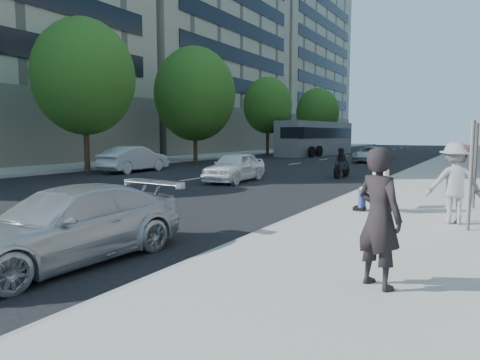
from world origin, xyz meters
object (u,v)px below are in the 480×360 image
Objects in this scene: parked_sedan at (67,225)px; white_sedan_mid at (134,159)px; pedestrian_woman at (379,218)px; bus at (316,139)px; seated_protester at (376,183)px; motorcycle at (342,164)px; jogger at (454,183)px; white_sedan_near at (235,167)px; protest_banner at (473,164)px; white_sedan_far at (371,154)px.

parked_sedan is 0.98× the size of white_sedan_mid.
bus is (-13.91, 35.46, 0.60)m from pedestrian_woman.
bus is at bearing 108.20° from parked_sedan.
seated_protester reaches higher than parked_sedan.
motorcycle is at bearing -60.42° from bus.
seated_protester is 0.74× the size of jogger.
white_sedan_near is 1.87× the size of motorcycle.
protest_banner is (0.31, 0.90, 0.37)m from jogger.
motorcycle reaches higher than parked_sedan.
white_sedan_near is (-7.25, 5.24, -0.22)m from seated_protester.
motorcycle is at bearing -82.00° from jogger.
jogger is 4.80m from pedestrian_woman.
jogger is (1.77, -0.61, 0.16)m from seated_protester.
white_sedan_mid reaches higher than white_sedan_near.
jogger is 1.00× the size of pedestrian_woman.
bus reaches higher than white_sedan_near.
motorcycle is 0.17× the size of bus.
white_sedan_mid is (-16.68, 6.38, -0.70)m from protest_banner.
parked_sedan is 17.13m from white_sedan_mid.
pedestrian_woman is at bearing -73.74° from white_sedan_far.
bus is (-5.42, 24.83, 0.98)m from white_sedan_near.
parked_sedan is at bearing 128.95° from white_sedan_mid.
white_sedan_far is (9.37, 14.99, -0.12)m from white_sedan_mid.
bus is (1.94, 23.40, 0.93)m from white_sedan_mid.
white_sedan_mid is (-14.61, 6.67, -0.17)m from seated_protester.
white_sedan_near is 0.31× the size of bus.
pedestrian_woman is 13.61m from white_sedan_near.
jogger reaches higher than white_sedan_near.
bus is (-12.67, 30.07, 0.76)m from seated_protester.
white_sedan_mid is at bearing 134.62° from parked_sedan.
pedestrian_woman reaches higher than parked_sedan.
seated_protester is at bearing 65.39° from parked_sedan.
pedestrian_woman is at bearing 15.42° from parked_sedan.
protest_banner is 17.88m from white_sedan_mid.
jogger reaches higher than white_sedan_mid.
protest_banner is at bearing -129.72° from jogger.
parked_sedan is 12.18m from white_sedan_near.
motorcycle is (-0.26, 15.64, 0.03)m from parked_sedan.
parked_sedan is 1.00× the size of white_sedan_far.
white_sedan_near is at bearing -71.43° from bus.
seated_protester is 0.31× the size of white_sedan_mid.
seated_protester is 0.31× the size of parked_sedan.
jogger is at bearing -58.55° from bus.
pedestrian_woman is 19.92m from white_sedan_mid.
white_sedan_mid is at bearing -44.88° from jogger.
white_sedan_mid is (-15.85, 12.05, -0.33)m from pedestrian_woman.
protest_banner reaches higher than pedestrian_woman.
protest_banner is at bearing -57.41° from bus.
parked_sedan is at bearing -69.54° from bus.
jogger is at bearing -19.13° from seated_protester.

